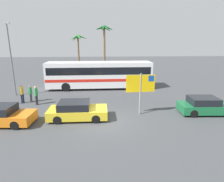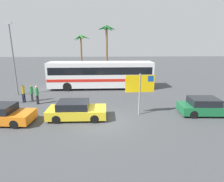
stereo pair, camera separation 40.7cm
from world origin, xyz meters
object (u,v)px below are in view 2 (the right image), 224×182
car_yellow (76,110)px  pedestrian_by_bus (32,92)px  pedestrian_near_sign (23,92)px  car_green (205,107)px  ferry_sign (140,85)px  pedestrian_crossing_lot (37,93)px  bus_front_coach (101,74)px  car_orange (0,114)px

car_yellow → pedestrian_by_bus: (-4.73, 4.28, 0.30)m
car_yellow → pedestrian_near_sign: 6.76m
car_green → pedestrian_near_sign: pedestrian_near_sign is taller
car_yellow → ferry_sign: bearing=7.1°
car_green → pedestrian_crossing_lot: pedestrian_crossing_lot is taller
bus_front_coach → pedestrian_crossing_lot: (-5.65, -5.71, -0.79)m
pedestrian_by_bus → pedestrian_near_sign: 0.71m
pedestrian_by_bus → ferry_sign: bearing=122.0°
pedestrian_near_sign → car_yellow: bearing=173.6°
pedestrian_crossing_lot → pedestrian_by_bus: (-0.77, 0.80, -0.06)m
car_green → car_yellow: (-9.85, -0.33, 0.00)m
bus_front_coach → pedestrian_near_sign: 8.80m
car_yellow → pedestrian_by_bus: pedestrian_by_bus is taller
car_orange → bus_front_coach: bearing=60.1°
pedestrian_by_bus → pedestrian_crossing_lot: bearing=97.3°
pedestrian_crossing_lot → pedestrian_by_bus: bearing=-33.0°
car_orange → car_green: bearing=8.3°
car_green → pedestrian_by_bus: (-14.58, 3.95, 0.31)m
pedestrian_by_bus → pedestrian_near_sign: pedestrian_near_sign is taller
car_orange → pedestrian_near_sign: 4.62m
car_yellow → pedestrian_crossing_lot: size_ratio=2.50×
car_yellow → bus_front_coach: bearing=80.2°
bus_front_coach → car_green: bearing=-47.4°
car_orange → pedestrian_crossing_lot: size_ratio=2.60×
car_yellow → pedestrian_crossing_lot: (-3.96, 3.48, 0.36)m
car_orange → pedestrian_near_sign: bearing=98.7°
pedestrian_crossing_lot → car_yellow: bearing=151.8°
ferry_sign → car_green: bearing=-5.3°
car_yellow → car_green: bearing=2.5°
car_orange → car_green: same height
bus_front_coach → car_green: bus_front_coach is taller
car_orange → pedestrian_crossing_lot: bearing=79.2°
pedestrian_crossing_lot → bus_front_coach: bearing=-121.6°
bus_front_coach → car_yellow: (-1.70, -9.19, -1.15)m
car_orange → pedestrian_by_bus: 4.86m
bus_front_coach → pedestrian_by_bus: 8.13m
car_green → car_yellow: same height
pedestrian_near_sign → ferry_sign: bearing=-168.5°
car_orange → pedestrian_crossing_lot: pedestrian_crossing_lot is taller
bus_front_coach → pedestrian_near_sign: bus_front_coach is taller
pedestrian_crossing_lot → car_green: bearing=-179.7°
bus_front_coach → pedestrian_near_sign: (-7.09, -5.15, -0.76)m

